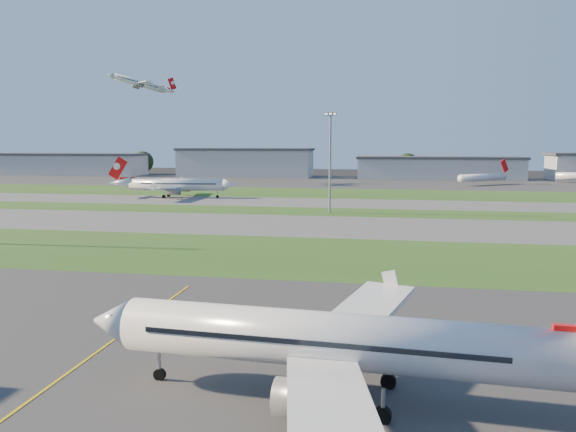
% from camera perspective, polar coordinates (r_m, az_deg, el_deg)
% --- Properties ---
extents(grass_strip_a, '(300.00, 34.00, 0.01)m').
position_cam_1_polar(grass_strip_a, '(94.82, -8.34, -3.65)').
color(grass_strip_a, '#254D19').
rests_on(grass_strip_a, ground).
extents(taxiway_a, '(300.00, 32.00, 0.01)m').
position_cam_1_polar(taxiway_a, '(126.11, -3.62, -0.82)').
color(taxiway_a, '#515154').
rests_on(taxiway_a, ground).
extents(grass_strip_b, '(300.00, 18.00, 0.01)m').
position_cam_1_polar(grass_strip_b, '(150.30, -1.38, 0.53)').
color(grass_strip_b, '#254D19').
rests_on(grass_strip_b, ground).
extents(taxiway_b, '(300.00, 26.00, 0.01)m').
position_cam_1_polar(taxiway_b, '(171.78, 0.07, 1.41)').
color(taxiway_b, '#515154').
rests_on(taxiway_b, ground).
extents(grass_strip_c, '(300.00, 40.00, 0.01)m').
position_cam_1_polar(grass_strip_c, '(204.21, 1.68, 2.37)').
color(grass_strip_c, '#254D19').
rests_on(grass_strip_c, ground).
extents(apron_far, '(400.00, 80.00, 0.01)m').
position_cam_1_polar(apron_far, '(263.54, 3.58, 3.51)').
color(apron_far, '#333335').
rests_on(apron_far, ground).
extents(yellow_line, '(0.25, 60.00, 0.02)m').
position_cam_1_polar(yellow_line, '(47.40, -23.04, -15.68)').
color(yellow_line, gold).
rests_on(yellow_line, ground).
extents(airliner_parked, '(38.84, 32.88, 12.12)m').
position_cam_1_polar(airliner_parked, '(40.46, 5.28, -12.67)').
color(airliner_parked, silver).
rests_on(airliner_parked, ground).
extents(airliner_taxiing, '(38.92, 32.88, 12.15)m').
position_cam_1_polar(airliner_taxiing, '(189.59, -11.34, 3.13)').
color(airliner_taxiing, silver).
rests_on(airliner_taxiing, ground).
extents(airliner_departing, '(23.55, 20.51, 8.77)m').
position_cam_1_polar(airliner_departing, '(264.34, -14.83, 12.88)').
color(airliner_departing, silver).
extents(mini_jet_near, '(23.67, 18.89, 9.48)m').
position_cam_1_polar(mini_jet_near, '(255.61, 19.20, 3.72)').
color(mini_jet_near, silver).
rests_on(mini_jet_near, ground).
extents(light_mast_centre, '(3.20, 0.70, 25.80)m').
position_cam_1_polar(light_mast_centre, '(145.02, 4.30, 6.13)').
color(light_mast_centre, gray).
rests_on(light_mast_centre, ground).
extents(hangar_far_west, '(91.80, 23.00, 12.20)m').
position_cam_1_polar(hangar_far_west, '(342.35, -21.69, 4.94)').
color(hangar_far_west, gray).
rests_on(hangar_far_west, ground).
extents(hangar_west, '(71.40, 23.00, 15.20)m').
position_cam_1_polar(hangar_west, '(300.82, -4.34, 5.45)').
color(hangar_west, gray).
rests_on(hangar_west, ground).
extents(hangar_east, '(81.60, 23.00, 11.20)m').
position_cam_1_polar(hangar_east, '(292.63, 15.07, 4.77)').
color(hangar_east, gray).
rests_on(hangar_east, ground).
extents(tree_far_west, '(11.00, 11.00, 12.00)m').
position_cam_1_polar(tree_far_west, '(375.37, -25.87, 4.95)').
color(tree_far_west, black).
rests_on(tree_far_west, ground).
extents(tree_west, '(12.10, 12.10, 13.20)m').
position_cam_1_polar(tree_west, '(336.72, -14.52, 5.36)').
color(tree_west, black).
rests_on(tree_west, ground).
extents(tree_mid_west, '(9.90, 9.90, 10.80)m').
position_cam_1_polar(tree_mid_west, '(306.53, 0.73, 5.17)').
color(tree_mid_west, black).
rests_on(tree_mid_west, ground).
extents(tree_mid_east, '(11.55, 11.55, 12.60)m').
position_cam_1_polar(tree_mid_east, '(305.64, 12.04, 5.18)').
color(tree_mid_east, black).
rests_on(tree_mid_east, ground).
extents(tree_east, '(10.45, 10.45, 11.40)m').
position_cam_1_polar(tree_east, '(315.29, 25.84, 4.55)').
color(tree_east, black).
rests_on(tree_east, ground).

